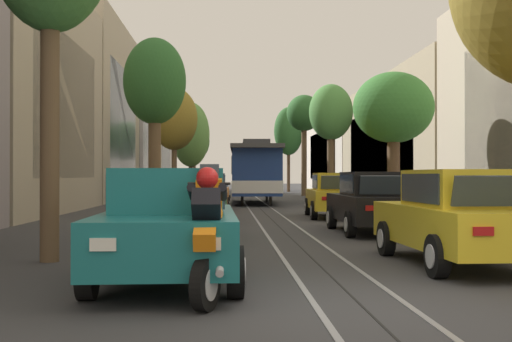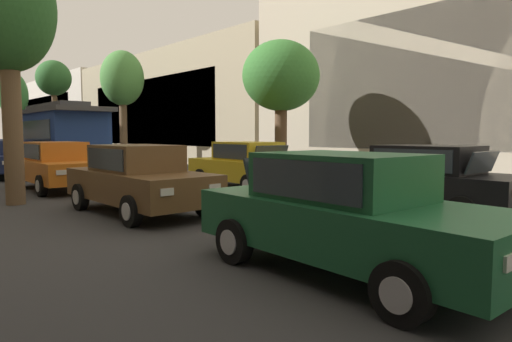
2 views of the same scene
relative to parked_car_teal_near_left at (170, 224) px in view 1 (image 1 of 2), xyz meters
The scene contains 24 objects.
ground_plane 25.92m from the parked_car_teal_near_left, 84.82° to the left, with size 173.58×173.58×0.00m, color #38383A.
trolley_track_rails 30.84m from the parked_car_teal_near_left, 85.65° to the left, with size 1.14×77.43×0.01m.
building_facade_left 30.30m from the parked_car_teal_near_left, 105.59° to the left, with size 5.94×69.13×10.68m.
building_facade_right 34.02m from the parked_car_teal_near_left, 67.99° to the left, with size 5.96×69.13×8.44m.
parked_car_teal_near_left is the anchor object (origin of this frame).
parked_car_green_second_left 5.99m from the parked_car_teal_near_left, 91.57° to the left, with size 2.11×4.41×1.58m.
parked_car_brown_mid_left 11.97m from the parked_car_teal_near_left, 90.34° to the left, with size 2.01×4.37×1.58m.
parked_car_orange_fourth_left 17.71m from the parked_car_teal_near_left, 90.09° to the left, with size 2.07×4.39×1.58m.
parked_car_navy_fifth_left 23.63m from the parked_car_teal_near_left, 90.31° to the left, with size 2.04×4.38×1.58m.
parked_car_blue_sixth_left 28.80m from the parked_car_teal_near_left, 90.12° to the left, with size 2.10×4.41×1.58m.
parked_car_brown_far_left 35.33m from the parked_car_teal_near_left, 90.21° to the left, with size 2.05×4.38×1.58m.
parked_car_yellow_near_right 4.87m from the parked_car_teal_near_left, 16.21° to the left, with size 2.09×4.40×1.58m.
parked_car_black_second_right 8.78m from the parked_car_teal_near_left, 58.16° to the left, with size 2.01×4.37×1.58m.
parked_car_yellow_mid_right 14.48m from the parked_car_teal_near_left, 71.13° to the left, with size 2.14×4.42×1.58m.
street_tree_kerb_left_second 15.92m from the parked_car_teal_near_left, 97.05° to the left, with size 2.35×2.14×6.67m.
street_tree_kerb_left_mid 27.33m from the parked_car_teal_near_left, 94.43° to the left, with size 2.58×2.11×6.40m.
street_tree_kerb_left_fourth 38.65m from the parked_car_teal_near_left, 92.69° to the left, with size 2.77×3.01×6.87m.
street_tree_kerb_left_far 51.79m from the parked_car_teal_near_left, 92.45° to the left, with size 2.89×2.89×6.56m.
street_tree_kerb_right_second 16.18m from the parked_car_teal_near_left, 64.15° to the left, with size 2.96×2.77×5.29m.
street_tree_kerb_right_mid 28.12m from the parked_car_teal_near_left, 76.09° to the left, with size 2.46×2.48×6.64m.
street_tree_kerb_right_fourth 39.42m from the parked_car_teal_near_left, 80.34° to the left, with size 2.58×2.65×7.47m.
street_tree_kerb_right_far 51.12m from the parked_car_teal_near_left, 82.60° to the left, with size 2.68×2.56×7.82m.
cable_car_trolley 25.26m from the parked_car_teal_near_left, 84.69° to the left, with size 2.72×9.16×3.28m.
motorcycle_with_rider 1.66m from the parked_car_teal_near_left, 69.55° to the right, with size 0.54×1.91×1.63m.
Camera 1 is at (-1.54, -7.21, 1.48)m, focal length 45.51 mm.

